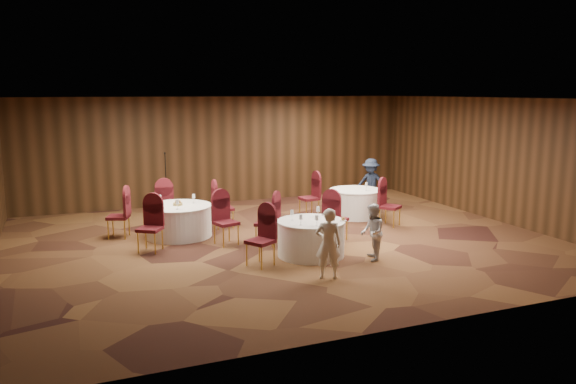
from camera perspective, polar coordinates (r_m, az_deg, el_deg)
name	(u,v)px	position (r m, az deg, el deg)	size (l,w,h in m)	color
ground	(283,242)	(12.74, -0.50, -5.08)	(12.00, 12.00, 0.00)	black
room_shell	(283,156)	(12.37, -0.51, 3.73)	(12.00, 12.00, 12.00)	silver
table_main	(311,238)	(11.63, 2.35, -4.68)	(1.40, 1.40, 0.74)	silver
table_left	(178,221)	(13.39, -11.08, -2.87)	(1.57, 1.57, 0.74)	silver
table_right	(355,203)	(15.33, 6.86, -1.09)	(1.42, 1.42, 0.74)	silver
chairs_main	(289,227)	(12.01, 0.14, -3.57)	(2.92, 2.09, 1.00)	#380B0B
chairs_left	(177,215)	(13.36, -11.24, -2.35)	(3.12, 3.03, 1.00)	#380B0B
chairs_right	(348,202)	(14.76, 6.12, -1.02)	(2.07, 2.44, 1.00)	#380B0B
tabletop_main	(320,216)	(11.48, 3.32, -2.48)	(1.06, 1.07, 0.22)	silver
tabletop_left	(178,202)	(13.30, -11.16, -1.00)	(0.84, 0.83, 0.22)	silver
tabletop_right	(366,185)	(15.13, 7.96, 0.75)	(0.08, 0.08, 0.22)	silver
mic_stand	(166,195)	(16.07, -12.24, -0.26)	(0.24, 0.24, 1.69)	black
woman_a	(328,244)	(10.19, 4.12, -5.25)	(0.48, 0.31, 1.31)	white
woman_b	(372,232)	(11.39, 8.56, -4.05)	(0.56, 0.44, 1.16)	silver
man_c	(371,183)	(16.44, 8.41, 0.87)	(0.93, 0.53, 1.44)	#151E31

